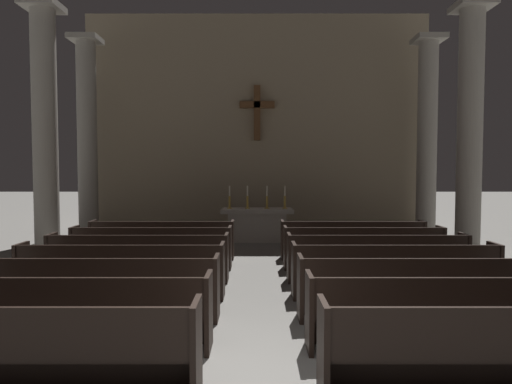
{
  "coord_description": "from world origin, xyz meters",
  "views": [
    {
      "loc": [
        -0.04,
        -4.33,
        2.22
      ],
      "look_at": [
        0.0,
        8.31,
        1.58
      ],
      "focal_mm": 31.74,
      "sensor_mm": 36.0,
      "label": 1
    }
  ],
  "objects_px": {
    "pew_right_row_3": "(417,288)",
    "pew_right_row_2": "(450,312)",
    "pew_right_row_7": "(351,240)",
    "column_right_third": "(468,134)",
    "pew_left_row_6": "(151,248)",
    "pew_left_row_5": "(137,258)",
    "pew_left_row_2": "(65,312)",
    "candlestick_outer_left": "(228,201)",
    "candlestick_inner_left": "(246,201)",
    "pew_left_row_4": "(120,271)",
    "candlestick_inner_right": "(266,201)",
    "candlestick_outer_right": "(283,201)",
    "column_left_third": "(44,134)",
    "altar": "(256,224)",
    "pew_right_row_4": "(393,270)",
    "pew_left_row_3": "(97,288)",
    "pew_left_row_1": "(16,350)",
    "pew_right_row_1": "(501,349)",
    "column_right_fourth": "(425,141)",
    "pew_right_row_6": "(362,248)",
    "pew_left_row_7": "(161,240)",
    "pew_right_row_5": "(376,257)"
  },
  "relations": [
    {
      "from": "pew_right_row_1",
      "to": "candlestick_inner_right",
      "type": "distance_m",
      "value": 9.82
    },
    {
      "from": "pew_left_row_7",
      "to": "pew_right_row_3",
      "type": "bearing_deg",
      "value": -44.02
    },
    {
      "from": "pew_left_row_5",
      "to": "pew_left_row_7",
      "type": "bearing_deg",
      "value": 90.0
    },
    {
      "from": "pew_right_row_6",
      "to": "candlestick_inner_right",
      "type": "relative_size",
      "value": 5.04
    },
    {
      "from": "pew_right_row_3",
      "to": "pew_right_row_6",
      "type": "xyz_separation_m",
      "value": [
        0.0,
        3.41,
        0.0
      ]
    },
    {
      "from": "pew_left_row_5",
      "to": "pew_right_row_5",
      "type": "xyz_separation_m",
      "value": [
        4.7,
        0.0,
        0.0
      ]
    },
    {
      "from": "pew_left_row_6",
      "to": "pew_right_row_2",
      "type": "relative_size",
      "value": 1.0
    },
    {
      "from": "pew_left_row_6",
      "to": "column_left_third",
      "type": "height_order",
      "value": "column_left_third"
    },
    {
      "from": "pew_left_row_6",
      "to": "column_right_third",
      "type": "bearing_deg",
      "value": 11.35
    },
    {
      "from": "pew_left_row_5",
      "to": "pew_right_row_4",
      "type": "bearing_deg",
      "value": -13.58
    },
    {
      "from": "pew_left_row_6",
      "to": "pew_right_row_1",
      "type": "height_order",
      "value": "same"
    },
    {
      "from": "pew_left_row_1",
      "to": "candlestick_outer_right",
      "type": "distance_m",
      "value": 10.12
    },
    {
      "from": "pew_right_row_3",
      "to": "pew_right_row_6",
      "type": "height_order",
      "value": "same"
    },
    {
      "from": "pew_left_row_4",
      "to": "pew_right_row_7",
      "type": "bearing_deg",
      "value": 35.93
    },
    {
      "from": "column_right_fourth",
      "to": "pew_left_row_3",
      "type": "bearing_deg",
      "value": -134.65
    },
    {
      "from": "candlestick_inner_right",
      "to": "candlestick_outer_right",
      "type": "height_order",
      "value": "same"
    },
    {
      "from": "column_left_third",
      "to": "pew_right_row_4",
      "type": "bearing_deg",
      "value": -26.29
    },
    {
      "from": "pew_right_row_6",
      "to": "pew_right_row_3",
      "type": "bearing_deg",
      "value": -90.0
    },
    {
      "from": "pew_left_row_1",
      "to": "column_right_third",
      "type": "bearing_deg",
      "value": 43.05
    },
    {
      "from": "candlestick_outer_left",
      "to": "pew_right_row_4",
      "type": "bearing_deg",
      "value": -62.54
    },
    {
      "from": "column_right_fourth",
      "to": "candlestick_outer_left",
      "type": "height_order",
      "value": "column_right_fourth"
    },
    {
      "from": "pew_left_row_4",
      "to": "pew_right_row_4",
      "type": "distance_m",
      "value": 4.7
    },
    {
      "from": "pew_right_row_3",
      "to": "pew_right_row_5",
      "type": "height_order",
      "value": "same"
    },
    {
      "from": "pew_right_row_7",
      "to": "candlestick_inner_left",
      "type": "height_order",
      "value": "candlestick_inner_left"
    },
    {
      "from": "altar",
      "to": "candlestick_outer_right",
      "type": "xyz_separation_m",
      "value": [
        0.85,
        0.0,
        0.7
      ]
    },
    {
      "from": "pew_left_row_5",
      "to": "column_right_third",
      "type": "distance_m",
      "value": 8.61
    },
    {
      "from": "pew_right_row_3",
      "to": "pew_right_row_2",
      "type": "bearing_deg",
      "value": -90.0
    },
    {
      "from": "pew_left_row_7",
      "to": "candlestick_outer_left",
      "type": "bearing_deg",
      "value": 61.39
    },
    {
      "from": "pew_right_row_3",
      "to": "candlestick_inner_right",
      "type": "height_order",
      "value": "candlestick_inner_right"
    },
    {
      "from": "pew_right_row_6",
      "to": "column_right_fourth",
      "type": "height_order",
      "value": "column_right_fourth"
    },
    {
      "from": "candlestick_inner_right",
      "to": "candlestick_outer_right",
      "type": "bearing_deg",
      "value": 0.0
    },
    {
      "from": "candlestick_outer_right",
      "to": "pew_right_row_7",
      "type": "bearing_deg",
      "value": -61.39
    },
    {
      "from": "pew_right_row_5",
      "to": "pew_right_row_6",
      "type": "bearing_deg",
      "value": 90.0
    },
    {
      "from": "pew_right_row_4",
      "to": "pew_right_row_5",
      "type": "distance_m",
      "value": 1.14
    },
    {
      "from": "pew_left_row_3",
      "to": "altar",
      "type": "relative_size",
      "value": 1.6
    },
    {
      "from": "candlestick_outer_right",
      "to": "pew_right_row_3",
      "type": "bearing_deg",
      "value": -78.37
    },
    {
      "from": "pew_left_row_2",
      "to": "candlestick_outer_left",
      "type": "bearing_deg",
      "value": 79.9
    },
    {
      "from": "altar",
      "to": "candlestick_inner_left",
      "type": "height_order",
      "value": "candlestick_inner_left"
    },
    {
      "from": "pew_right_row_1",
      "to": "pew_right_row_6",
      "type": "xyz_separation_m",
      "value": [
        0.0,
        5.68,
        0.0
      ]
    },
    {
      "from": "pew_left_row_3",
      "to": "column_right_third",
      "type": "height_order",
      "value": "column_right_third"
    },
    {
      "from": "pew_right_row_3",
      "to": "pew_right_row_6",
      "type": "bearing_deg",
      "value": 90.0
    },
    {
      "from": "pew_right_row_7",
      "to": "column_right_third",
      "type": "relative_size",
      "value": 0.55
    },
    {
      "from": "pew_left_row_7",
      "to": "column_right_third",
      "type": "xyz_separation_m",
      "value": [
        7.75,
        0.42,
        2.63
      ]
    },
    {
      "from": "pew_left_row_7",
      "to": "candlestick_inner_left",
      "type": "xyz_separation_m",
      "value": [
        2.05,
        2.75,
        0.76
      ]
    },
    {
      "from": "candlestick_inner_left",
      "to": "pew_left_row_4",
      "type": "bearing_deg",
      "value": -108.42
    },
    {
      "from": "pew_left_row_1",
      "to": "pew_left_row_5",
      "type": "relative_size",
      "value": 1.0
    },
    {
      "from": "pew_left_row_2",
      "to": "candlestick_outer_right",
      "type": "distance_m",
      "value": 9.05
    },
    {
      "from": "pew_right_row_2",
      "to": "column_left_third",
      "type": "height_order",
      "value": "column_left_third"
    },
    {
      "from": "pew_right_row_7",
      "to": "column_left_third",
      "type": "xyz_separation_m",
      "value": [
        -7.75,
        0.42,
        2.63
      ]
    },
    {
      "from": "pew_right_row_7",
      "to": "pew_right_row_1",
      "type": "bearing_deg",
      "value": -90.0
    }
  ]
}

